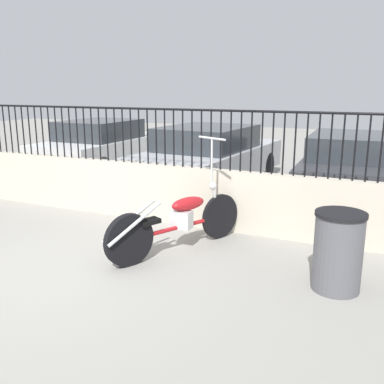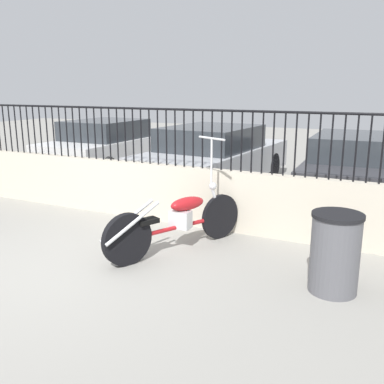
{
  "view_description": "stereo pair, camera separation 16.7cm",
  "coord_description": "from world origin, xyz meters",
  "px_view_note": "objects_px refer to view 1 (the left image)",
  "views": [
    {
      "loc": [
        3.53,
        -3.76,
        2.15
      ],
      "look_at": [
        1.06,
        1.66,
        0.7
      ],
      "focal_mm": 40.0,
      "sensor_mm": 36.0,
      "label": 1
    },
    {
      "loc": [
        3.68,
        -3.68,
        2.15
      ],
      "look_at": [
        1.06,
        1.66,
        0.7
      ],
      "focal_mm": 40.0,
      "sensor_mm": 36.0,
      "label": 2
    }
  ],
  "objects_px": {
    "trash_bin": "(338,251)",
    "car_dark_grey": "(355,165)",
    "motorcycle_red": "(173,222)",
    "car_white": "(104,146)",
    "car_silver": "(210,156)"
  },
  "relations": [
    {
      "from": "trash_bin",
      "to": "car_white",
      "type": "distance_m",
      "value": 7.74
    },
    {
      "from": "trash_bin",
      "to": "car_white",
      "type": "xyz_separation_m",
      "value": [
        -6.29,
        4.49,
        0.24
      ]
    },
    {
      "from": "trash_bin",
      "to": "car_dark_grey",
      "type": "relative_size",
      "value": 0.2
    },
    {
      "from": "car_white",
      "to": "trash_bin",
      "type": "bearing_deg",
      "value": -125.54
    },
    {
      "from": "motorcycle_red",
      "to": "car_dark_grey",
      "type": "distance_m",
      "value": 4.56
    },
    {
      "from": "car_dark_grey",
      "to": "motorcycle_red",
      "type": "bearing_deg",
      "value": 152.48
    },
    {
      "from": "car_silver",
      "to": "car_dark_grey",
      "type": "relative_size",
      "value": 1.02
    },
    {
      "from": "car_silver",
      "to": "car_dark_grey",
      "type": "xyz_separation_m",
      "value": [
        2.99,
        0.27,
        -0.02
      ]
    },
    {
      "from": "motorcycle_red",
      "to": "car_silver",
      "type": "distance_m",
      "value": 4.0
    },
    {
      "from": "trash_bin",
      "to": "car_dark_grey",
      "type": "height_order",
      "value": "car_dark_grey"
    },
    {
      "from": "motorcycle_red",
      "to": "car_white",
      "type": "height_order",
      "value": "motorcycle_red"
    },
    {
      "from": "motorcycle_red",
      "to": "trash_bin",
      "type": "distance_m",
      "value": 2.13
    },
    {
      "from": "trash_bin",
      "to": "car_white",
      "type": "relative_size",
      "value": 0.22
    },
    {
      "from": "motorcycle_red",
      "to": "trash_bin",
      "type": "height_order",
      "value": "motorcycle_red"
    },
    {
      "from": "motorcycle_red",
      "to": "car_silver",
      "type": "relative_size",
      "value": 0.46
    }
  ]
}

